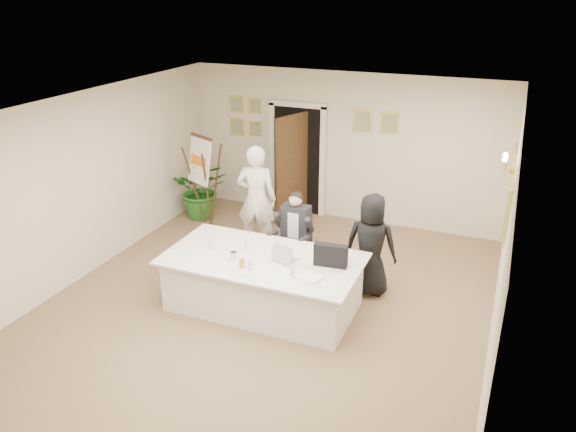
{
  "coord_description": "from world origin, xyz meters",
  "views": [
    {
      "loc": [
        2.91,
        -6.27,
        4.25
      ],
      "look_at": [
        0.08,
        0.6,
        1.15
      ],
      "focal_mm": 35.0,
      "sensor_mm": 36.0,
      "label": 1
    }
  ],
  "objects_px": {
    "standing_woman": "(371,245)",
    "paper_stack": "(309,277)",
    "seated_man": "(295,233)",
    "flip_chart": "(205,186)",
    "conference_table": "(263,282)",
    "laptop_bag": "(331,255)",
    "standing_man": "(256,199)",
    "potted_palm": "(202,189)",
    "oj_glass": "(242,264)",
    "steel_jug": "(234,256)",
    "laptop": "(285,250)"
  },
  "relations": [
    {
      "from": "flip_chart",
      "to": "standing_man",
      "type": "distance_m",
      "value": 1.44
    },
    {
      "from": "laptop_bag",
      "to": "oj_glass",
      "type": "distance_m",
      "value": 1.18
    },
    {
      "from": "potted_palm",
      "to": "paper_stack",
      "type": "xyz_separation_m",
      "value": [
        3.26,
        -2.87,
        0.22
      ]
    },
    {
      "from": "standing_man",
      "to": "oj_glass",
      "type": "height_order",
      "value": "standing_man"
    },
    {
      "from": "paper_stack",
      "to": "steel_jug",
      "type": "height_order",
      "value": "steel_jug"
    },
    {
      "from": "flip_chart",
      "to": "standing_man",
      "type": "xyz_separation_m",
      "value": [
        1.32,
        -0.57,
        0.13
      ]
    },
    {
      "from": "steel_jug",
      "to": "flip_chart",
      "type": "bearing_deg",
      "value": 127.29
    },
    {
      "from": "standing_man",
      "to": "standing_woman",
      "type": "bearing_deg",
      "value": 151.45
    },
    {
      "from": "conference_table",
      "to": "paper_stack",
      "type": "xyz_separation_m",
      "value": [
        0.78,
        -0.3,
        0.4
      ]
    },
    {
      "from": "laptop_bag",
      "to": "paper_stack",
      "type": "xyz_separation_m",
      "value": [
        -0.15,
        -0.43,
        -0.14
      ]
    },
    {
      "from": "standing_man",
      "to": "laptop",
      "type": "xyz_separation_m",
      "value": [
        1.19,
        -1.59,
        -0.0
      ]
    },
    {
      "from": "standing_man",
      "to": "laptop_bag",
      "type": "distance_m",
      "value": 2.38
    },
    {
      "from": "potted_palm",
      "to": "steel_jug",
      "type": "distance_m",
      "value": 3.5
    },
    {
      "from": "flip_chart",
      "to": "paper_stack",
      "type": "height_order",
      "value": "flip_chart"
    },
    {
      "from": "potted_palm",
      "to": "oj_glass",
      "type": "xyz_separation_m",
      "value": [
        2.35,
        -2.95,
        0.27
      ]
    },
    {
      "from": "standing_woman",
      "to": "laptop_bag",
      "type": "height_order",
      "value": "standing_woman"
    },
    {
      "from": "paper_stack",
      "to": "laptop_bag",
      "type": "bearing_deg",
      "value": 70.93
    },
    {
      "from": "seated_man",
      "to": "standing_man",
      "type": "xyz_separation_m",
      "value": [
        -0.91,
        0.56,
        0.24
      ]
    },
    {
      "from": "flip_chart",
      "to": "steel_jug",
      "type": "xyz_separation_m",
      "value": [
        1.85,
        -2.43,
        0.04
      ]
    },
    {
      "from": "flip_chart",
      "to": "potted_palm",
      "type": "xyz_separation_m",
      "value": [
        -0.28,
        0.33,
        -0.22
      ]
    },
    {
      "from": "flip_chart",
      "to": "steel_jug",
      "type": "relative_size",
      "value": 15.47
    },
    {
      "from": "laptop",
      "to": "standing_woman",
      "type": "bearing_deg",
      "value": 62.25
    },
    {
      "from": "standing_woman",
      "to": "oj_glass",
      "type": "bearing_deg",
      "value": 41.5
    },
    {
      "from": "laptop",
      "to": "oj_glass",
      "type": "distance_m",
      "value": 0.63
    },
    {
      "from": "standing_man",
      "to": "potted_palm",
      "type": "height_order",
      "value": "standing_man"
    },
    {
      "from": "conference_table",
      "to": "standing_woman",
      "type": "relative_size",
      "value": 1.76
    },
    {
      "from": "conference_table",
      "to": "standing_woman",
      "type": "height_order",
      "value": "standing_woman"
    },
    {
      "from": "oj_glass",
      "to": "steel_jug",
      "type": "relative_size",
      "value": 1.18
    },
    {
      "from": "seated_man",
      "to": "flip_chart",
      "type": "xyz_separation_m",
      "value": [
        -2.23,
        1.13,
        0.11
      ]
    },
    {
      "from": "laptop_bag",
      "to": "standing_woman",
      "type": "bearing_deg",
      "value": 62.86
    },
    {
      "from": "conference_table",
      "to": "potted_palm",
      "type": "distance_m",
      "value": 3.58
    },
    {
      "from": "laptop",
      "to": "flip_chart",
      "type": "bearing_deg",
      "value": 158.4
    },
    {
      "from": "paper_stack",
      "to": "oj_glass",
      "type": "height_order",
      "value": "oj_glass"
    },
    {
      "from": "standing_woman",
      "to": "steel_jug",
      "type": "bearing_deg",
      "value": 33.36
    },
    {
      "from": "conference_table",
      "to": "laptop_bag",
      "type": "distance_m",
      "value": 1.08
    },
    {
      "from": "standing_woman",
      "to": "paper_stack",
      "type": "height_order",
      "value": "standing_woman"
    },
    {
      "from": "potted_palm",
      "to": "laptop",
      "type": "xyz_separation_m",
      "value": [
        2.78,
        -2.49,
        0.35
      ]
    },
    {
      "from": "standing_woman",
      "to": "potted_palm",
      "type": "xyz_separation_m",
      "value": [
        -3.74,
        1.6,
        -0.2
      ]
    },
    {
      "from": "seated_man",
      "to": "steel_jug",
      "type": "relative_size",
      "value": 12.42
    },
    {
      "from": "steel_jug",
      "to": "conference_table",
      "type": "bearing_deg",
      "value": 29.67
    },
    {
      "from": "conference_table",
      "to": "laptop",
      "type": "xyz_separation_m",
      "value": [
        0.3,
        0.08,
        0.52
      ]
    },
    {
      "from": "conference_table",
      "to": "seated_man",
      "type": "xyz_separation_m",
      "value": [
        0.03,
        1.11,
        0.29
      ]
    },
    {
      "from": "seated_man",
      "to": "laptop_bag",
      "type": "relative_size",
      "value": 3.07
    },
    {
      "from": "standing_woman",
      "to": "potted_palm",
      "type": "height_order",
      "value": "standing_woman"
    },
    {
      "from": "paper_stack",
      "to": "potted_palm",
      "type": "bearing_deg",
      "value": 138.68
    },
    {
      "from": "laptop",
      "to": "paper_stack",
      "type": "xyz_separation_m",
      "value": [
        0.48,
        -0.37,
        -0.12
      ]
    },
    {
      "from": "standing_woman",
      "to": "paper_stack",
      "type": "bearing_deg",
      "value": 66.67
    },
    {
      "from": "conference_table",
      "to": "potted_palm",
      "type": "xyz_separation_m",
      "value": [
        -2.48,
        2.57,
        0.18
      ]
    },
    {
      "from": "paper_stack",
      "to": "seated_man",
      "type": "bearing_deg",
      "value": 118.14
    },
    {
      "from": "conference_table",
      "to": "oj_glass",
      "type": "height_order",
      "value": "oj_glass"
    }
  ]
}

